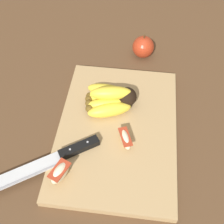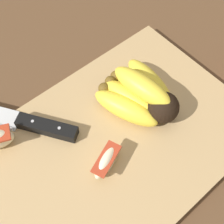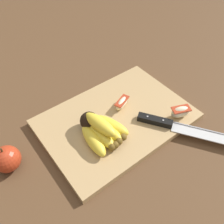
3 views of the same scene
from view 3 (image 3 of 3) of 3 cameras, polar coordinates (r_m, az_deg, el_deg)
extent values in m
plane|color=brown|center=(0.71, 0.23, -2.76)|extent=(6.00, 6.00, 0.00)
cube|color=tan|center=(0.71, 0.99, -1.76)|extent=(0.43, 0.30, 0.02)
sphere|color=black|center=(0.66, -5.47, -2.07)|extent=(0.05, 0.05, 0.05)
ellipsoid|color=yellow|center=(0.63, -4.44, -6.63)|extent=(0.05, 0.12, 0.04)
sphere|color=brown|center=(0.62, -0.05, -8.29)|extent=(0.02, 0.02, 0.02)
ellipsoid|color=yellow|center=(0.64, -3.04, -5.44)|extent=(0.05, 0.12, 0.04)
sphere|color=brown|center=(0.62, 0.74, -7.83)|extent=(0.02, 0.02, 0.02)
ellipsoid|color=yellow|center=(0.65, -1.69, -4.28)|extent=(0.06, 0.12, 0.04)
sphere|color=brown|center=(0.63, 1.65, -6.98)|extent=(0.02, 0.02, 0.02)
ellipsoid|color=yellow|center=(0.66, -0.38, -3.16)|extent=(0.07, 0.12, 0.04)
sphere|color=brown|center=(0.64, 2.66, -5.98)|extent=(0.02, 0.02, 0.02)
ellipsoid|color=yellow|center=(0.63, -2.82, -2.99)|extent=(0.05, 0.11, 0.04)
cylinder|color=white|center=(0.63, -1.64, -4.39)|extent=(0.02, 0.02, 0.00)
cube|color=silver|center=(0.71, 21.19, -5.00)|extent=(0.13, 0.17, 0.00)
cube|color=#99999E|center=(0.72, 21.32, -3.95)|extent=(0.10, 0.15, 0.00)
cube|color=black|center=(0.70, 10.18, -1.99)|extent=(0.07, 0.10, 0.02)
cylinder|color=#B2B2B7|center=(0.69, 8.47, -1.03)|extent=(0.01, 0.01, 0.00)
cylinder|color=#B2B2B7|center=(0.69, 12.11, -1.91)|extent=(0.01, 0.01, 0.00)
ellipsoid|color=beige|center=(0.72, 2.38, 2.12)|extent=(0.06, 0.04, 0.03)
cube|color=#B2381E|center=(0.72, 2.40, 2.67)|extent=(0.06, 0.04, 0.00)
ellipsoid|color=beige|center=(0.72, 15.97, 0.00)|extent=(0.06, 0.05, 0.04)
cube|color=#B2381E|center=(0.71, 16.18, 0.69)|extent=(0.06, 0.05, 0.00)
sphere|color=#AD3319|center=(0.66, -23.74, -10.21)|extent=(0.07, 0.07, 0.07)
cylinder|color=#4C3319|center=(0.63, -24.84, -8.20)|extent=(0.00, 0.00, 0.01)
camera|label=1|loc=(0.82, 35.32, 47.60)|focal=46.19mm
camera|label=2|loc=(0.68, 3.17, 38.64)|focal=47.44mm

